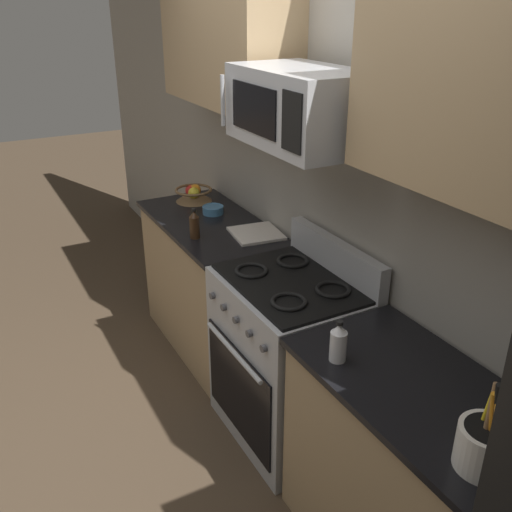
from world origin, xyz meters
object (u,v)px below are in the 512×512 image
(prep_bowl, at_px, (213,210))
(fruit_basket, at_px, (194,194))
(utensil_crock, at_px, (487,445))
(cutting_board, at_px, (256,233))
(range_oven, at_px, (289,357))
(bottle_soy, at_px, (194,225))
(bottle_vinegar, at_px, (338,343))
(microwave, at_px, (301,107))
(apple_loose, at_px, (191,190))

(prep_bowl, bearing_deg, fruit_basket, -177.02)
(utensil_crock, distance_m, cutting_board, 1.95)
(range_oven, distance_m, bottle_soy, 0.94)
(range_oven, bearing_deg, bottle_vinegar, -15.66)
(cutting_board, xyz_separation_m, bottle_vinegar, (1.27, -0.33, 0.07))
(microwave, bearing_deg, utensil_crock, -6.23)
(range_oven, distance_m, apple_loose, 1.56)
(utensil_crock, height_order, prep_bowl, utensil_crock)
(fruit_basket, xyz_separation_m, apple_loose, (-0.11, 0.03, -0.01))
(prep_bowl, bearing_deg, bottle_vinegar, -8.28)
(cutting_board, bearing_deg, bottle_soy, -110.91)
(utensil_crock, xyz_separation_m, apple_loose, (-2.77, 0.20, -0.04))
(range_oven, xyz_separation_m, bottle_soy, (-0.77, -0.19, 0.52))
(cutting_board, distance_m, bottle_soy, 0.37)
(cutting_board, relative_size, bottle_soy, 1.58)
(utensil_crock, relative_size, cutting_board, 1.12)
(range_oven, height_order, microwave, microwave)
(apple_loose, bearing_deg, bottle_vinegar, -7.02)
(fruit_basket, relative_size, bottle_vinegar, 1.46)
(microwave, xyz_separation_m, apple_loose, (-1.48, 0.06, -0.81))
(microwave, distance_m, fruit_basket, 1.59)
(fruit_basket, bearing_deg, bottle_soy, -22.20)
(bottle_soy, relative_size, prep_bowl, 1.30)
(range_oven, xyz_separation_m, fruit_basket, (-1.37, 0.06, 0.49))
(utensil_crock, relative_size, apple_loose, 3.82)
(bottle_vinegar, bearing_deg, bottle_soy, -179.51)
(bottle_soy, height_order, bottle_vinegar, bottle_soy)
(utensil_crock, height_order, bottle_soy, utensil_crock)
(range_oven, relative_size, microwave, 1.58)
(microwave, xyz_separation_m, fruit_basket, (-1.37, 0.03, -0.80))
(bottle_vinegar, relative_size, prep_bowl, 1.26)
(fruit_basket, height_order, prep_bowl, fruit_basket)
(fruit_basket, height_order, bottle_vinegar, bottle_vinegar)
(bottle_vinegar, bearing_deg, range_oven, 164.34)
(microwave, relative_size, fruit_basket, 2.70)
(range_oven, distance_m, prep_bowl, 1.18)
(apple_loose, height_order, bottle_vinegar, bottle_vinegar)
(fruit_basket, bearing_deg, microwave, -1.36)
(fruit_basket, relative_size, apple_loose, 3.06)
(apple_loose, bearing_deg, cutting_board, 4.51)
(fruit_basket, height_order, cutting_board, fruit_basket)
(utensil_crock, bearing_deg, fruit_basket, 176.27)
(microwave, bearing_deg, prep_bowl, 177.50)
(cutting_board, bearing_deg, range_oven, -13.16)
(apple_loose, distance_m, prep_bowl, 0.39)
(range_oven, xyz_separation_m, cutting_board, (-0.64, 0.15, 0.44))
(fruit_basket, bearing_deg, utensil_crock, -3.73)
(utensil_crock, xyz_separation_m, fruit_basket, (-2.66, 0.17, -0.03))
(microwave, bearing_deg, bottle_vinegar, -17.77)
(bottle_soy, height_order, prep_bowl, bottle_soy)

